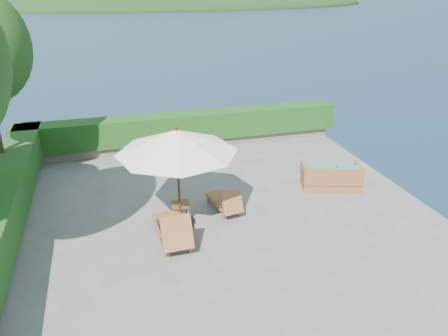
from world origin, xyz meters
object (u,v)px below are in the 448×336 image
object	(u,v)px
patio_umbrella	(177,142)
side_table	(180,206)
lounge_left	(173,229)
wicker_loveseat	(331,178)
lounge_right	(225,201)

from	to	relation	value
patio_umbrella	side_table	size ratio (longest dim) A/B	6.72
patio_umbrella	side_table	world-z (taller)	patio_umbrella
lounge_left	side_table	bearing A→B (deg)	68.80
patio_umbrella	wicker_loveseat	distance (m)	5.48
side_table	patio_umbrella	bearing A→B (deg)	-103.24
side_table	wicker_loveseat	size ratio (longest dim) A/B	0.26
patio_umbrella	lounge_right	distance (m)	2.47
lounge_left	lounge_right	bearing A→B (deg)	33.87
patio_umbrella	wicker_loveseat	xyz separation A→B (m)	(5.01, 0.90, -2.03)
patio_umbrella	lounge_right	size ratio (longest dim) A/B	2.32
lounge_right	wicker_loveseat	distance (m)	3.69
patio_umbrella	wicker_loveseat	world-z (taller)	patio_umbrella
lounge_right	side_table	world-z (taller)	lounge_right
lounge_left	wicker_loveseat	size ratio (longest dim) A/B	0.90
patio_umbrella	lounge_right	bearing A→B (deg)	13.70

